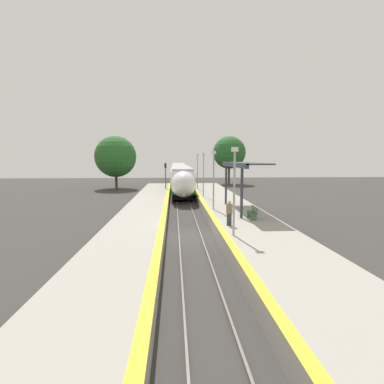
{
  "coord_description": "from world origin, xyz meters",
  "views": [
    {
      "loc": [
        -1.02,
        -19.27,
        5.18
      ],
      "look_at": [
        0.57,
        7.21,
        2.17
      ],
      "focal_mm": 28.0,
      "sensor_mm": 36.0,
      "label": 1
    }
  ],
  "objects_px": {
    "lamppost_farthest": "(198,169)",
    "lamppost_far": "(204,171)",
    "lamppost_near": "(234,185)",
    "train": "(180,174)",
    "platform_bench": "(253,212)",
    "lamppost_mid": "(214,176)",
    "railway_signal": "(166,176)",
    "person_waiting": "(229,213)"
  },
  "relations": [
    {
      "from": "train",
      "to": "lamppost_mid",
      "type": "relative_size",
      "value": 9.76
    },
    {
      "from": "lamppost_mid",
      "to": "lamppost_farthest",
      "type": "distance_m",
      "value": 17.17
    },
    {
      "from": "person_waiting",
      "to": "lamppost_mid",
      "type": "relative_size",
      "value": 0.33
    },
    {
      "from": "lamppost_near",
      "to": "lamppost_farthest",
      "type": "bearing_deg",
      "value": 90.0
    },
    {
      "from": "platform_bench",
      "to": "lamppost_far",
      "type": "distance_m",
      "value": 13.12
    },
    {
      "from": "platform_bench",
      "to": "person_waiting",
      "type": "distance_m",
      "value": 2.88
    },
    {
      "from": "train",
      "to": "lamppost_near",
      "type": "bearing_deg",
      "value": -86.67
    },
    {
      "from": "lamppost_far",
      "to": "lamppost_farthest",
      "type": "relative_size",
      "value": 1.0
    },
    {
      "from": "train",
      "to": "lamppost_farthest",
      "type": "bearing_deg",
      "value": -80.2
    },
    {
      "from": "railway_signal",
      "to": "person_waiting",
      "type": "bearing_deg",
      "value": -78.82
    },
    {
      "from": "railway_signal",
      "to": "lamppost_near",
      "type": "height_order",
      "value": "lamppost_near"
    },
    {
      "from": "person_waiting",
      "to": "lamppost_far",
      "type": "height_order",
      "value": "lamppost_far"
    },
    {
      "from": "lamppost_near",
      "to": "lamppost_farthest",
      "type": "distance_m",
      "value": 25.76
    },
    {
      "from": "train",
      "to": "lamppost_farthest",
      "type": "relative_size",
      "value": 9.76
    },
    {
      "from": "platform_bench",
      "to": "railway_signal",
      "type": "bearing_deg",
      "value": 107.25
    },
    {
      "from": "lamppost_near",
      "to": "railway_signal",
      "type": "bearing_deg",
      "value": 99.7
    },
    {
      "from": "lamppost_mid",
      "to": "platform_bench",
      "type": "bearing_deg",
      "value": -61.07
    },
    {
      "from": "platform_bench",
      "to": "lamppost_mid",
      "type": "xyz_separation_m",
      "value": [
        -2.27,
        4.12,
        2.35
      ]
    },
    {
      "from": "platform_bench",
      "to": "lamppost_farthest",
      "type": "height_order",
      "value": "lamppost_farthest"
    },
    {
      "from": "lamppost_near",
      "to": "train",
      "type": "bearing_deg",
      "value": 93.33
    },
    {
      "from": "train",
      "to": "platform_bench",
      "type": "relative_size",
      "value": 31.43
    },
    {
      "from": "platform_bench",
      "to": "lamppost_mid",
      "type": "bearing_deg",
      "value": 118.93
    },
    {
      "from": "train",
      "to": "person_waiting",
      "type": "bearing_deg",
      "value": -86.11
    },
    {
      "from": "train",
      "to": "lamppost_near",
      "type": "distance_m",
      "value": 38.93
    },
    {
      "from": "railway_signal",
      "to": "lamppost_far",
      "type": "height_order",
      "value": "lamppost_far"
    },
    {
      "from": "lamppost_mid",
      "to": "lamppost_far",
      "type": "distance_m",
      "value": 8.59
    },
    {
      "from": "platform_bench",
      "to": "lamppost_farthest",
      "type": "xyz_separation_m",
      "value": [
        -2.27,
        21.29,
        2.35
      ]
    },
    {
      "from": "platform_bench",
      "to": "lamppost_mid",
      "type": "height_order",
      "value": "lamppost_mid"
    },
    {
      "from": "train",
      "to": "platform_bench",
      "type": "bearing_deg",
      "value": -82.48
    },
    {
      "from": "lamppost_far",
      "to": "lamppost_farthest",
      "type": "xyz_separation_m",
      "value": [
        0.0,
        8.59,
        0.0
      ]
    },
    {
      "from": "platform_bench",
      "to": "lamppost_near",
      "type": "relative_size",
      "value": 0.31
    },
    {
      "from": "lamppost_farthest",
      "to": "lamppost_far",
      "type": "bearing_deg",
      "value": -90.0
    },
    {
      "from": "train",
      "to": "person_waiting",
      "type": "xyz_separation_m",
      "value": [
        2.47,
        -36.35,
        -0.53
      ]
    },
    {
      "from": "platform_bench",
      "to": "lamppost_far",
      "type": "xyz_separation_m",
      "value": [
        -2.27,
        12.7,
        2.35
      ]
    },
    {
      "from": "person_waiting",
      "to": "lamppost_far",
      "type": "distance_m",
      "value": 14.82
    },
    {
      "from": "railway_signal",
      "to": "lamppost_mid",
      "type": "relative_size",
      "value": 0.92
    },
    {
      "from": "person_waiting",
      "to": "lamppost_mid",
      "type": "height_order",
      "value": "lamppost_mid"
    },
    {
      "from": "lamppost_mid",
      "to": "railway_signal",
      "type": "bearing_deg",
      "value": 104.25
    },
    {
      "from": "platform_bench",
      "to": "train",
      "type": "bearing_deg",
      "value": 97.52
    },
    {
      "from": "train",
      "to": "railway_signal",
      "type": "bearing_deg",
      "value": -100.05
    },
    {
      "from": "train",
      "to": "lamppost_far",
      "type": "xyz_separation_m",
      "value": [
        2.26,
        -21.67,
        1.47
      ]
    },
    {
      "from": "train",
      "to": "platform_bench",
      "type": "distance_m",
      "value": 34.68
    }
  ]
}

